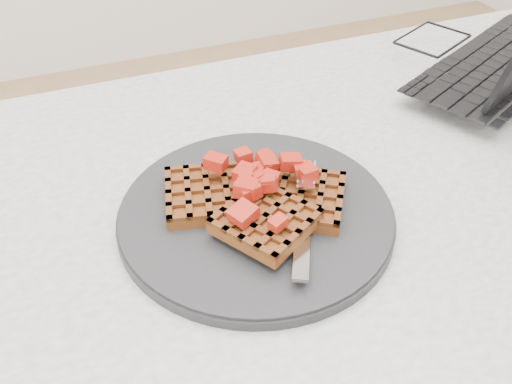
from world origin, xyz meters
The scene contains 6 objects.
table centered at (0.00, 0.00, 0.64)m, with size 1.20×0.80×0.75m.
plate centered at (-0.11, 0.02, 0.76)m, with size 0.31×0.31×0.02m, color black.
waffles centered at (-0.11, 0.01, 0.78)m, with size 0.22×0.19×0.03m.
strawberry_pile centered at (-0.11, 0.02, 0.80)m, with size 0.15×0.15×0.02m, color #8E0800, non-canonical shape.
fork centered at (-0.07, -0.02, 0.77)m, with size 0.02×0.18×0.02m, color silver, non-canonical shape.
laptop centered at (0.35, 0.21, 0.79)m, with size 0.45×0.40×0.26m.
Camera 1 is at (-0.29, -0.43, 1.18)m, focal length 40.00 mm.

